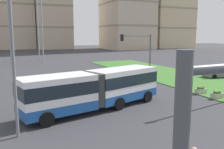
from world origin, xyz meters
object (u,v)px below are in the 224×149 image
at_px(articulated_bus, 96,89).
at_px(traffic_light_far_right, 140,49).
at_px(car_grey_wagon, 220,72).
at_px(flower_planter_4, 217,94).
at_px(flower_planter_5, 201,90).
at_px(streetlight_left, 12,39).

height_order(articulated_bus, traffic_light_far_right, traffic_light_far_right).
distance_m(articulated_bus, car_grey_wagon, 21.87).
bearing_deg(traffic_light_far_right, car_grey_wagon, -11.85).
bearing_deg(flower_planter_4, articulated_bus, 172.47).
height_order(car_grey_wagon, traffic_light_far_right, traffic_light_far_right).
distance_m(articulated_bus, flower_planter_5, 11.39).
distance_m(car_grey_wagon, flower_planter_5, 11.36).
bearing_deg(car_grey_wagon, flower_planter_5, -146.25).
distance_m(flower_planter_5, streetlight_left, 18.37).
bearing_deg(flower_planter_5, traffic_light_far_right, 102.24).
xyz_separation_m(articulated_bus, flower_planter_5, (11.31, 0.54, -1.23)).
relative_size(traffic_light_far_right, streetlight_left, 0.58).
relative_size(articulated_bus, flower_planter_4, 10.89).
bearing_deg(flower_planter_4, streetlight_left, -174.40).
xyz_separation_m(flower_planter_5, traffic_light_far_right, (-1.88, 8.68, 3.66)).
height_order(car_grey_wagon, flower_planter_4, car_grey_wagon).
distance_m(articulated_bus, traffic_light_far_right, 13.41).
xyz_separation_m(flower_planter_4, flower_planter_5, (0.00, 2.04, 0.00)).
bearing_deg(traffic_light_far_right, flower_planter_4, -80.03).
distance_m(car_grey_wagon, flower_planter_4, 12.60).
distance_m(flower_planter_5, traffic_light_far_right, 9.61).
xyz_separation_m(articulated_bus, flower_planter_4, (11.31, -1.50, -1.23)).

